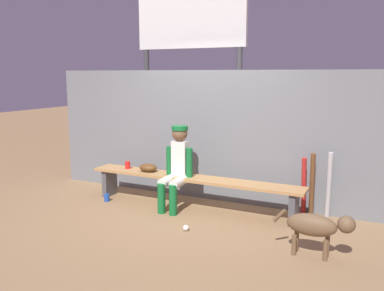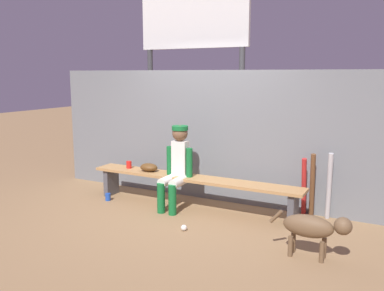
{
  "view_description": "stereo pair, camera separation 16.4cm",
  "coord_description": "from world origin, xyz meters",
  "px_view_note": "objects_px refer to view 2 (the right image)",
  "views": [
    {
      "loc": [
        2.49,
        -5.1,
        1.9
      ],
      "look_at": [
        0.0,
        0.0,
        0.91
      ],
      "focal_mm": 38.65,
      "sensor_mm": 36.0,
      "label": 1
    },
    {
      "loc": [
        2.63,
        -5.03,
        1.9
      ],
      "look_at": [
        0.0,
        0.0,
        0.91
      ],
      "focal_mm": 38.65,
      "sensor_mm": 36.0,
      "label": 2
    }
  ],
  "objects_px": {
    "bat_wood_dark": "(312,186)",
    "dog": "(314,227)",
    "player_seated": "(176,164)",
    "bat_aluminum_silver": "(329,186)",
    "baseball": "(184,228)",
    "bat_aluminum_red": "(304,187)",
    "scoreboard": "(196,39)",
    "dugout_bench": "(192,183)",
    "cup_on_ground": "(108,197)",
    "baseball_glove": "(149,167)",
    "cup_on_bench": "(129,165)"
  },
  "relations": [
    {
      "from": "dugout_bench",
      "to": "cup_on_ground",
      "type": "bearing_deg",
      "value": -167.68
    },
    {
      "from": "player_seated",
      "to": "baseball",
      "type": "relative_size",
      "value": 15.9
    },
    {
      "from": "bat_aluminum_silver",
      "to": "dugout_bench",
      "type": "bearing_deg",
      "value": -167.11
    },
    {
      "from": "scoreboard",
      "to": "player_seated",
      "type": "bearing_deg",
      "value": -71.47
    },
    {
      "from": "dugout_bench",
      "to": "player_seated",
      "type": "distance_m",
      "value": 0.35
    },
    {
      "from": "bat_aluminum_silver",
      "to": "dog",
      "type": "relative_size",
      "value": 1.07
    },
    {
      "from": "player_seated",
      "to": "bat_aluminum_silver",
      "type": "bearing_deg",
      "value": 14.7
    },
    {
      "from": "dugout_bench",
      "to": "player_seated",
      "type": "height_order",
      "value": "player_seated"
    },
    {
      "from": "player_seated",
      "to": "bat_aluminum_silver",
      "type": "height_order",
      "value": "player_seated"
    },
    {
      "from": "bat_aluminum_red",
      "to": "cup_on_ground",
      "type": "bearing_deg",
      "value": -166.59
    },
    {
      "from": "baseball",
      "to": "bat_wood_dark",
      "type": "bearing_deg",
      "value": 43.23
    },
    {
      "from": "cup_on_ground",
      "to": "cup_on_bench",
      "type": "xyz_separation_m",
      "value": [
        0.18,
        0.31,
        0.46
      ]
    },
    {
      "from": "scoreboard",
      "to": "dog",
      "type": "distance_m",
      "value": 4.25
    },
    {
      "from": "player_seated",
      "to": "scoreboard",
      "type": "xyz_separation_m",
      "value": [
        -0.59,
        1.76,
        1.87
      ]
    },
    {
      "from": "bat_aluminum_silver",
      "to": "baseball",
      "type": "distance_m",
      "value": 1.97
    },
    {
      "from": "bat_aluminum_red",
      "to": "bat_wood_dark",
      "type": "height_order",
      "value": "bat_wood_dark"
    },
    {
      "from": "bat_wood_dark",
      "to": "baseball_glove",
      "type": "bearing_deg",
      "value": -170.71
    },
    {
      "from": "player_seated",
      "to": "baseball",
      "type": "distance_m",
      "value": 1.06
    },
    {
      "from": "baseball_glove",
      "to": "cup_on_bench",
      "type": "distance_m",
      "value": 0.39
    },
    {
      "from": "baseball_glove",
      "to": "bat_aluminum_red",
      "type": "bearing_deg",
      "value": 9.75
    },
    {
      "from": "baseball_glove",
      "to": "bat_wood_dark",
      "type": "bearing_deg",
      "value": 9.29
    },
    {
      "from": "bat_aluminum_red",
      "to": "cup_on_ground",
      "type": "height_order",
      "value": "bat_aluminum_red"
    },
    {
      "from": "player_seated",
      "to": "cup_on_ground",
      "type": "relative_size",
      "value": 10.69
    },
    {
      "from": "baseball_glove",
      "to": "baseball",
      "type": "height_order",
      "value": "baseball_glove"
    },
    {
      "from": "baseball_glove",
      "to": "dog",
      "type": "relative_size",
      "value": 0.33
    },
    {
      "from": "baseball",
      "to": "scoreboard",
      "type": "height_order",
      "value": "scoreboard"
    },
    {
      "from": "dugout_bench",
      "to": "bat_aluminum_silver",
      "type": "bearing_deg",
      "value": 12.89
    },
    {
      "from": "cup_on_ground",
      "to": "dog",
      "type": "relative_size",
      "value": 0.13
    },
    {
      "from": "baseball",
      "to": "cup_on_ground",
      "type": "height_order",
      "value": "cup_on_ground"
    },
    {
      "from": "player_seated",
      "to": "dugout_bench",
      "type": "bearing_deg",
      "value": 30.06
    },
    {
      "from": "cup_on_bench",
      "to": "dugout_bench",
      "type": "bearing_deg",
      "value": -1.55
    },
    {
      "from": "baseball_glove",
      "to": "baseball",
      "type": "distance_m",
      "value": 1.41
    },
    {
      "from": "bat_wood_dark",
      "to": "cup_on_ground",
      "type": "xyz_separation_m",
      "value": [
        -2.88,
        -0.66,
        -0.38
      ]
    },
    {
      "from": "dugout_bench",
      "to": "scoreboard",
      "type": "height_order",
      "value": "scoreboard"
    },
    {
      "from": "baseball",
      "to": "dugout_bench",
      "type": "bearing_deg",
      "value": 111.16
    },
    {
      "from": "bat_aluminum_red",
      "to": "bat_wood_dark",
      "type": "bearing_deg",
      "value": -0.39
    },
    {
      "from": "scoreboard",
      "to": "dog",
      "type": "relative_size",
      "value": 4.22
    },
    {
      "from": "bat_wood_dark",
      "to": "dog",
      "type": "xyz_separation_m",
      "value": [
        0.28,
        -1.25,
        -0.1
      ]
    },
    {
      "from": "bat_aluminum_red",
      "to": "dog",
      "type": "height_order",
      "value": "bat_aluminum_red"
    },
    {
      "from": "bat_aluminum_red",
      "to": "baseball",
      "type": "distance_m",
      "value": 1.71
    },
    {
      "from": "bat_wood_dark",
      "to": "dog",
      "type": "bearing_deg",
      "value": -77.49
    },
    {
      "from": "baseball",
      "to": "bat_aluminum_silver",
      "type": "bearing_deg",
      "value": 39.7
    },
    {
      "from": "player_seated",
      "to": "dog",
      "type": "bearing_deg",
      "value": -20.12
    },
    {
      "from": "bat_wood_dark",
      "to": "cup_on_ground",
      "type": "height_order",
      "value": "bat_wood_dark"
    },
    {
      "from": "cup_on_ground",
      "to": "scoreboard",
      "type": "distance_m",
      "value": 3.16
    },
    {
      "from": "bat_wood_dark",
      "to": "scoreboard",
      "type": "xyz_separation_m",
      "value": [
        -2.37,
        1.27,
        2.07
      ]
    },
    {
      "from": "baseball_glove",
      "to": "cup_on_ground",
      "type": "xyz_separation_m",
      "value": [
        -0.56,
        -0.28,
        -0.46
      ]
    },
    {
      "from": "dugout_bench",
      "to": "bat_aluminum_red",
      "type": "distance_m",
      "value": 1.53
    },
    {
      "from": "scoreboard",
      "to": "dog",
      "type": "xyz_separation_m",
      "value": [
        2.65,
        -2.52,
        -2.17
      ]
    },
    {
      "from": "dugout_bench",
      "to": "bat_aluminum_silver",
      "type": "height_order",
      "value": "bat_aluminum_silver"
    }
  ]
}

